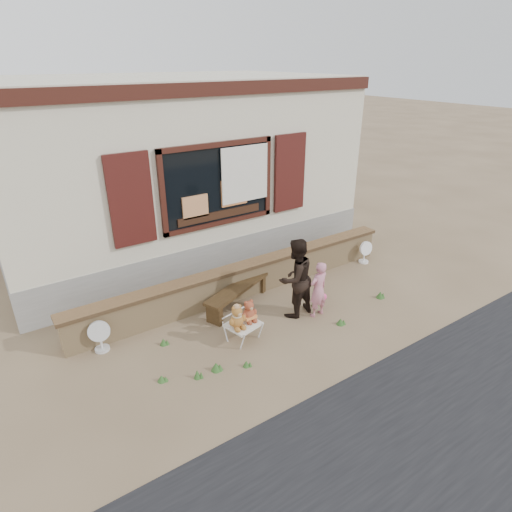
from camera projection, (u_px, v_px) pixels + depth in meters
ground at (274, 316)px, 7.97m from camera, size 80.00×80.00×0.00m
shopfront at (168, 164)px, 10.50m from camera, size 8.04×5.13×4.00m
brick_wall at (245, 279)px, 8.58m from camera, size 7.10×0.36×0.67m
bench at (238, 292)px, 8.16m from camera, size 1.65×0.96×0.42m
folding_chair at (243, 325)px, 7.18m from camera, size 0.61×0.57×0.32m
teddy_bear_left at (237, 316)px, 6.99m from camera, size 0.36×0.33×0.42m
teddy_bear_right at (249, 310)px, 7.18m from camera, size 0.34×0.31×0.40m
child at (318, 289)px, 7.77m from camera, size 0.42×0.29×1.09m
adult at (295, 278)px, 7.72m from camera, size 0.79×0.65×1.51m
fan_left at (100, 336)px, 6.92m from camera, size 0.37×0.24×0.57m
fan_right at (365, 252)px, 9.94m from camera, size 0.34×0.23×0.54m
grass_tufts at (270, 337)px, 7.26m from camera, size 4.72×1.36×0.15m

